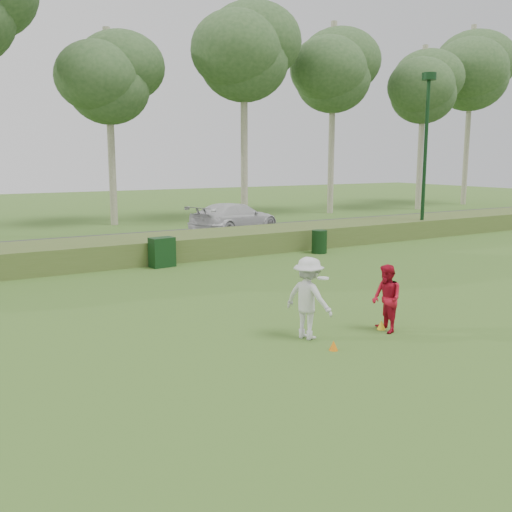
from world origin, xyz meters
TOP-DOWN VIEW (x-y plane):
  - ground at (0.00, 0.00)m, footprint 120.00×120.00m
  - reed_strip at (0.00, 12.00)m, footprint 80.00×3.00m
  - park_road at (0.00, 17.00)m, footprint 80.00×6.00m
  - lamp_post at (14.00, 11.00)m, footprint 0.70×0.70m
  - tree_4 at (2.00, 24.50)m, footprint 6.24×6.24m
  - tree_5 at (10.00, 22.50)m, footprint 7.28×7.28m
  - tree_6 at (18.00, 23.80)m, footprint 7.02×7.02m
  - tree_7 at (26.00, 22.80)m, footprint 6.50×6.50m
  - tree_8 at (33.00, 24.20)m, footprint 8.06×8.06m
  - player_white at (-0.73, 0.41)m, footprint 1.06×1.37m
  - player_red at (1.13, -0.13)m, footprint 0.78×0.91m
  - cone_orange at (-0.76, -0.56)m, footprint 0.19×0.19m
  - cone_yellow at (1.17, 0.05)m, footprint 0.21×0.21m
  - utility_cabinet at (-0.45, 10.20)m, footprint 0.96×0.66m
  - trash_bin at (6.54, 9.74)m, footprint 0.68×0.68m
  - car_right at (6.36, 17.08)m, footprint 5.99×4.00m

SIDE VIEW (x-z plane):
  - ground at x=0.00m, z-range 0.00..0.00m
  - park_road at x=0.00m, z-range 0.00..0.06m
  - cone_orange at x=-0.76m, z-range 0.00..0.21m
  - cone_yellow at x=1.17m, z-range 0.00..0.23m
  - reed_strip at x=0.00m, z-range 0.00..0.90m
  - trash_bin at x=6.54m, z-range 0.00..0.99m
  - utility_cabinet at x=-0.45m, z-range 0.00..1.12m
  - player_red at x=1.13m, z-range 0.00..1.60m
  - car_right at x=6.36m, z-range 0.06..1.67m
  - player_white at x=-0.73m, z-range 0.00..1.87m
  - lamp_post at x=14.00m, z-range 1.51..9.68m
  - tree_4 at x=2.00m, z-range 2.84..14.34m
  - tree_7 at x=26.00m, z-range 3.09..15.59m
  - tree_6 at x=18.00m, z-range 3.35..16.85m
  - tree_5 at x=10.00m, z-range 3.47..17.47m
  - tree_8 at x=33.00m, z-range 3.73..18.73m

